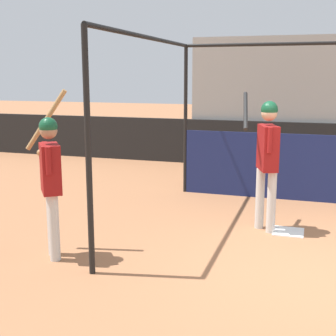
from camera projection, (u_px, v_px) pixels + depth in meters
ground_plane at (323, 276)px, 5.39m from camera, size 60.00×60.00×0.00m
outfield_wall at (322, 147)px, 11.22m from camera, size 24.00×0.12×1.15m
bleacher_section at (324, 99)px, 12.95m from camera, size 6.50×4.00×3.23m
batting_cage at (287, 139)px, 7.77m from camera, size 3.99×4.15×2.84m
home_plate at (288, 232)px, 6.88m from camera, size 0.44×0.44×0.02m
player_batter at (267, 152)px, 6.76m from camera, size 0.63×0.80×2.02m
player_waiting at (50, 174)px, 5.74m from camera, size 0.72×0.64×2.11m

